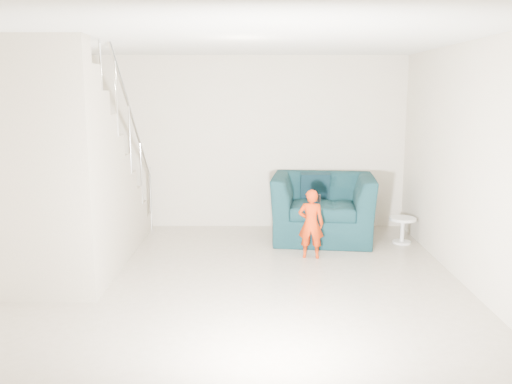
{
  "coord_description": "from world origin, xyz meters",
  "views": [
    {
      "loc": [
        0.16,
        -5.78,
        2.15
      ],
      "look_at": [
        0.15,
        1.2,
        0.85
      ],
      "focal_mm": 38.0,
      "sensor_mm": 36.0,
      "label": 1
    }
  ],
  "objects_px": {
    "armchair": "(323,207)",
    "staircase": "(76,194)",
    "side_table": "(402,226)",
    "toddler": "(311,224)"
  },
  "relations": [
    {
      "from": "staircase",
      "to": "toddler",
      "type": "bearing_deg",
      "value": 10.08
    },
    {
      "from": "armchair",
      "to": "toddler",
      "type": "relative_size",
      "value": 1.6
    },
    {
      "from": "side_table",
      "to": "staircase",
      "type": "xyz_separation_m",
      "value": [
        -4.25,
        -1.19,
        0.69
      ]
    },
    {
      "from": "armchair",
      "to": "side_table",
      "type": "bearing_deg",
      "value": -5.71
    },
    {
      "from": "armchair",
      "to": "staircase",
      "type": "distance_m",
      "value": 3.48
    },
    {
      "from": "toddler",
      "to": "staircase",
      "type": "distance_m",
      "value": 2.95
    },
    {
      "from": "toddler",
      "to": "armchair",
      "type": "bearing_deg",
      "value": -97.45
    },
    {
      "from": "side_table",
      "to": "staircase",
      "type": "relative_size",
      "value": 0.1
    },
    {
      "from": "armchair",
      "to": "staircase",
      "type": "relative_size",
      "value": 0.4
    },
    {
      "from": "armchair",
      "to": "toddler",
      "type": "distance_m",
      "value": 0.97
    }
  ]
}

